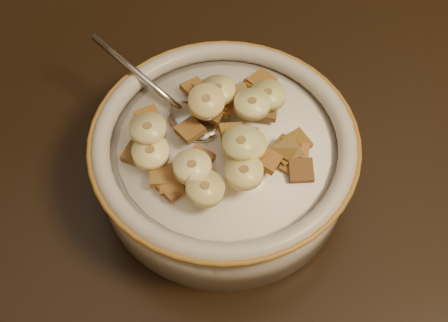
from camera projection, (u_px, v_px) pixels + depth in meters
name	position (u px, v px, depth m)	size (l,w,h in m)	color
floor	(317.00, 274.00, 1.39)	(4.00, 4.50, 0.10)	#422816
table	(398.00, 8.00, 0.74)	(1.40, 0.90, 0.04)	black
cereal_bowl	(224.00, 163.00, 0.56)	(0.22, 0.22, 0.05)	#B4A89C
milk	(224.00, 146.00, 0.54)	(0.19, 0.19, 0.00)	white
spoon	(194.00, 121.00, 0.55)	(0.04, 0.05, 0.01)	#BBBCBF
cereal_square_0	(288.00, 151.00, 0.52)	(0.02, 0.02, 0.01)	brown
cereal_square_1	(258.00, 85.00, 0.57)	(0.02, 0.02, 0.01)	brown
cereal_square_2	(219.00, 92.00, 0.56)	(0.02, 0.02, 0.01)	olive
cereal_square_3	(238.00, 95.00, 0.55)	(0.02, 0.02, 0.01)	brown
cereal_square_4	(247.00, 139.00, 0.52)	(0.02, 0.02, 0.01)	olive
cereal_square_5	(297.00, 148.00, 0.53)	(0.02, 0.02, 0.01)	#995D28
cereal_square_6	(199.00, 158.00, 0.51)	(0.02, 0.02, 0.01)	olive
cereal_square_7	(285.00, 149.00, 0.53)	(0.02, 0.02, 0.01)	brown
cereal_square_8	(204.00, 177.00, 0.50)	(0.02, 0.02, 0.01)	brown
cereal_square_9	(246.00, 140.00, 0.52)	(0.02, 0.02, 0.01)	brown
cereal_square_10	(190.00, 130.00, 0.53)	(0.02, 0.02, 0.01)	brown
cereal_square_11	(172.00, 187.00, 0.51)	(0.02, 0.02, 0.01)	brown
cereal_square_12	(301.00, 170.00, 0.52)	(0.02, 0.02, 0.01)	brown
cereal_square_13	(295.00, 165.00, 0.52)	(0.02, 0.02, 0.01)	#925E1C
cereal_square_14	(195.00, 89.00, 0.56)	(0.02, 0.02, 0.01)	#8D5D1C
cereal_square_15	(204.00, 105.00, 0.54)	(0.02, 0.02, 0.01)	brown
cereal_square_16	(232.00, 103.00, 0.54)	(0.02, 0.02, 0.01)	brown
cereal_square_17	(228.00, 94.00, 0.56)	(0.02, 0.02, 0.01)	brown
cereal_square_18	(265.00, 110.00, 0.55)	(0.02, 0.02, 0.01)	brown
cereal_square_19	(162.00, 175.00, 0.51)	(0.02, 0.02, 0.01)	olive
cereal_square_20	(267.00, 160.00, 0.51)	(0.02, 0.02, 0.01)	brown
cereal_square_21	(172.00, 183.00, 0.51)	(0.02, 0.02, 0.01)	brown
cereal_square_22	(297.00, 143.00, 0.53)	(0.02, 0.02, 0.01)	brown
cereal_square_23	(207.00, 89.00, 0.56)	(0.02, 0.02, 0.01)	brown
cereal_square_24	(212.00, 111.00, 0.54)	(0.02, 0.02, 0.01)	brown
cereal_square_25	(262.00, 81.00, 0.57)	(0.02, 0.02, 0.01)	brown
cereal_square_26	(136.00, 154.00, 0.53)	(0.02, 0.02, 0.01)	olive
cereal_square_27	(219.00, 105.00, 0.54)	(0.02, 0.02, 0.01)	brown
cereal_square_28	(232.00, 134.00, 0.52)	(0.02, 0.02, 0.01)	#92601E
cereal_square_29	(148.00, 118.00, 0.55)	(0.02, 0.02, 0.01)	brown
banana_slice_0	(248.00, 145.00, 0.51)	(0.03, 0.03, 0.01)	#D5C871
banana_slice_1	(244.00, 172.00, 0.49)	(0.03, 0.03, 0.01)	#E8D277
banana_slice_2	(148.00, 129.00, 0.52)	(0.03, 0.03, 0.01)	#E6C77F
banana_slice_3	(192.00, 167.00, 0.50)	(0.03, 0.03, 0.01)	beige
banana_slice_4	(205.00, 189.00, 0.49)	(0.03, 0.03, 0.01)	#E5C475
banana_slice_5	(206.00, 102.00, 0.52)	(0.03, 0.03, 0.01)	tan
banana_slice_6	(268.00, 95.00, 0.55)	(0.03, 0.03, 0.01)	#D8C96C
banana_slice_7	(241.00, 143.00, 0.50)	(0.03, 0.03, 0.01)	#D2C779
banana_slice_8	(217.00, 90.00, 0.53)	(0.03, 0.03, 0.01)	tan
banana_slice_9	(151.00, 153.00, 0.51)	(0.03, 0.03, 0.01)	#FCDE83
banana_slice_10	(252.00, 104.00, 0.53)	(0.03, 0.03, 0.01)	#EFE095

